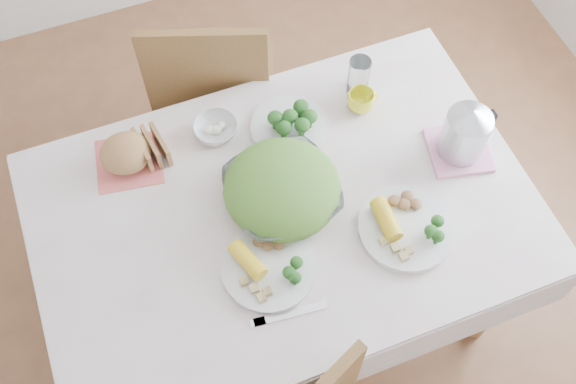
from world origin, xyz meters
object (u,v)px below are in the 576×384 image
object	(u,v)px
dining_table	(285,261)
electric_kettle	(467,129)
chair_far	(217,87)
dinner_plate_right	(406,228)
dinner_plate_left	(269,269)
salad_bowl	(282,192)
yellow_mug	(361,101)

from	to	relation	value
dining_table	electric_kettle	xyz separation A→B (m)	(0.59, -0.01, 0.51)
chair_far	dinner_plate_right	size ratio (longest dim) A/B	3.43
dining_table	electric_kettle	size ratio (longest dim) A/B	7.12
dinner_plate_left	electric_kettle	size ratio (longest dim) A/B	1.39
salad_bowl	chair_far	bearing A→B (deg)	90.17
chair_far	electric_kettle	size ratio (longest dim) A/B	5.01
dinner_plate_left	dinner_plate_right	xyz separation A→B (m)	(0.42, -0.03, 0.00)
dining_table	yellow_mug	bearing A→B (deg)	35.67
chair_far	dinner_plate_right	distance (m)	1.05
dining_table	chair_far	world-z (taller)	chair_far
dining_table	electric_kettle	world-z (taller)	electric_kettle
yellow_mug	electric_kettle	xyz separation A→B (m)	(0.22, -0.27, 0.08)
dining_table	dinner_plate_right	distance (m)	0.54
salad_bowl	dinner_plate_left	size ratio (longest dim) A/B	1.22
dining_table	chair_far	distance (m)	0.76
yellow_mug	electric_kettle	size ratio (longest dim) A/B	0.47
dinner_plate_left	dinner_plate_right	distance (m)	0.42
dining_table	dinner_plate_left	bearing A→B (deg)	-123.44
salad_bowl	dinner_plate_left	distance (m)	0.24
dinner_plate_right	yellow_mug	xyz separation A→B (m)	(0.06, 0.46, 0.03)
dinner_plate_right	yellow_mug	size ratio (longest dim) A/B	3.12
salad_bowl	electric_kettle	distance (m)	0.59
dining_table	salad_bowl	distance (m)	0.43
chair_far	salad_bowl	xyz separation A→B (m)	(0.00, -0.72, 0.34)
chair_far	dinner_plate_left	distance (m)	0.98
electric_kettle	salad_bowl	bearing A→B (deg)	175.53
dining_table	salad_bowl	world-z (taller)	salad_bowl
salad_bowl	dinner_plate_left	world-z (taller)	salad_bowl
electric_kettle	dining_table	bearing A→B (deg)	178.90
dining_table	chair_far	size ratio (longest dim) A/B	1.42
dinner_plate_right	chair_far	bearing A→B (deg)	107.76
dining_table	electric_kettle	distance (m)	0.78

